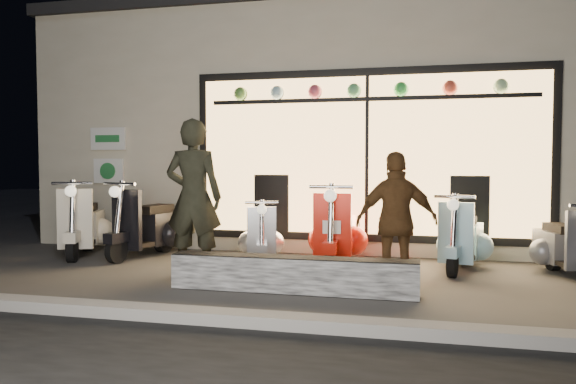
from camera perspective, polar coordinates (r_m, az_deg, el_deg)
name	(u,v)px	position (r m, az deg, el deg)	size (l,w,h in m)	color
ground	(286,279)	(7.01, -0.18, -8.87)	(40.00, 40.00, 0.00)	#383533
kerb	(234,318)	(5.12, -5.55, -12.66)	(40.00, 0.25, 0.12)	slate
shop_building	(343,131)	(11.78, 5.56, 6.20)	(10.20, 6.23, 4.20)	beige
graffiti_barrier	(292,274)	(6.29, 0.45, -8.37)	(2.76, 0.28, 0.40)	black
scooter_silver	(261,237)	(8.18, -2.74, -4.63)	(0.63, 1.24, 0.88)	black
scooter_red	(337,233)	(7.96, 4.97, -4.21)	(0.52, 1.54, 1.11)	black
scooter_black	(153,227)	(9.01, -13.60, -3.43)	(0.71, 1.56, 1.11)	black
scooter_cream	(84,225)	(9.46, -20.04, -3.21)	(0.88, 1.54, 1.12)	black
scooter_blue	(463,239)	(8.03, 17.33, -4.61)	(0.66, 1.39, 0.99)	black
scooter_grey	(562,246)	(8.11, 26.08, -4.92)	(0.62, 1.28, 0.91)	black
man	(194,197)	(7.28, -9.57, -0.53)	(0.73, 0.48, 2.00)	black
woman	(397,221)	(6.41, 11.00, -2.94)	(0.92, 0.38, 1.57)	brown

